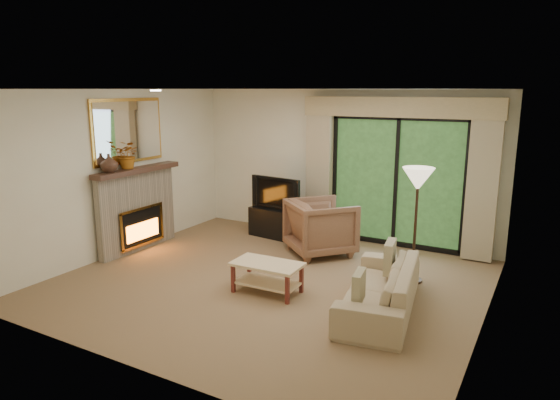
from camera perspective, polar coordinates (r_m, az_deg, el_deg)
The scene contains 22 objects.
floor at distance 6.97m, azimuth -1.23°, elevation -9.33°, with size 5.50×5.50×0.00m, color olive.
ceiling at distance 6.47m, azimuth -1.34°, elevation 12.57°, with size 5.50×5.50×0.00m, color white.
wall_back at distance 8.81m, azimuth 7.05°, elevation 3.98°, with size 5.00×5.00×0.00m, color #EFE6C9.
wall_front at distance 4.69m, azimuth -17.09°, elevation -4.10°, with size 5.00×5.00×0.00m, color #EFE6C9.
wall_left at distance 8.32m, azimuth -17.82°, elevation 2.97°, with size 5.00×5.00×0.00m, color #EFE6C9.
wall_right at distance 5.74m, azimuth 23.08°, elevation -1.54°, with size 5.00×5.00×0.00m, color #EFE6C9.
fireplace at distance 8.49m, azimuth -16.01°, elevation -0.97°, with size 0.24×1.70×1.37m, color gray, non-canonical shape.
mirror at distance 8.36m, azimuth -16.95°, elevation 7.56°, with size 0.07×1.45×1.02m, color gold, non-canonical shape.
sliding_door at distance 8.47m, azimuth 13.15°, elevation 2.03°, with size 2.26×0.10×2.16m, color black, non-canonical shape.
curtain_left at distance 8.82m, azimuth 4.53°, elevation 3.39°, with size 0.45×0.18×2.35m, color tan.
curtain_right at distance 8.08m, azimuth 22.17°, elevation 1.65°, with size 0.45×0.18×2.35m, color tan.
cornice at distance 8.26m, azimuth 13.40°, elevation 10.29°, with size 3.20×0.24×0.32m, color tan.
media_console at distance 8.95m, azimuth -0.13°, elevation -2.61°, with size 1.04×0.47×0.52m, color black.
tv at distance 8.82m, azimuth -0.13°, elevation 0.85°, with size 1.01×0.13×0.58m, color black.
armchair at distance 8.02m, azimuth 4.67°, elevation -3.09°, with size 0.94×0.97×0.88m, color brown.
sofa at distance 6.15m, azimuth 11.36°, elevation -9.80°, with size 1.94×0.76×0.57m, color tan.
pillow_near at distance 5.61m, azimuth 8.99°, elevation -9.79°, with size 0.09×0.35×0.35m, color brown.
pillow_far at distance 6.60m, azimuth 12.43°, elevation -6.35°, with size 0.11×0.41×0.41m, color brown.
coffee_table at distance 6.56m, azimuth -1.46°, elevation -8.86°, with size 0.90×0.50×0.41m, color beige, non-canonical shape.
floor_lamp at distance 6.99m, azimuth 15.21°, elevation -2.85°, with size 0.43×0.43×1.59m, color #FFEDC6, non-canonical shape.
vase at distance 7.97m, azimuth -18.96°, elevation 4.02°, with size 0.27×0.27×0.28m, color #40281D.
branches at distance 8.22m, azimuth -16.98°, elevation 4.96°, with size 0.39×0.34×0.44m, color #9E5815.
Camera 1 is at (3.30, -5.56, 2.60)m, focal length 32.00 mm.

